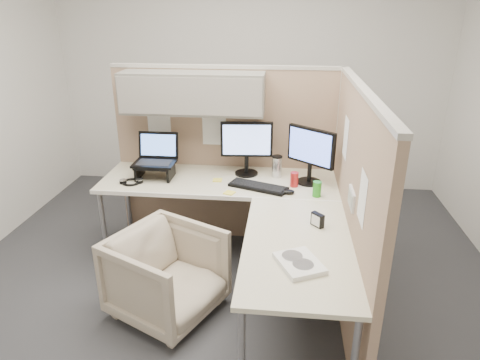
# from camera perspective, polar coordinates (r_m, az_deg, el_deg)

# --- Properties ---
(ground) EXTENTS (4.50, 4.50, 0.00)m
(ground) POSITION_cam_1_polar(r_m,az_deg,el_deg) (3.50, -2.14, -14.49)
(ground) COLOR #2E2E32
(ground) RESTS_ON ground
(partition_back) EXTENTS (2.00, 0.36, 1.63)m
(partition_back) POSITION_cam_1_polar(r_m,az_deg,el_deg) (3.79, -3.83, 6.96)
(partition_back) COLOR #A08169
(partition_back) RESTS_ON ground
(partition_right) EXTENTS (0.07, 2.03, 1.63)m
(partition_right) POSITION_cam_1_polar(r_m,az_deg,el_deg) (3.03, 14.56, -3.43)
(partition_right) COLOR #A08169
(partition_right) RESTS_ON ground
(desk) EXTENTS (2.00, 1.98, 0.73)m
(desk) POSITION_cam_1_polar(r_m,az_deg,el_deg) (3.24, 0.20, -3.51)
(desk) COLOR beige
(desk) RESTS_ON ground
(office_chair) EXTENTS (0.87, 0.88, 0.69)m
(office_chair) POSITION_cam_1_polar(r_m,az_deg,el_deg) (3.15, -9.73, -11.87)
(office_chair) COLOR #B7A591
(office_chair) RESTS_ON ground
(monitor_left) EXTENTS (0.44, 0.20, 0.47)m
(monitor_left) POSITION_cam_1_polar(r_m,az_deg,el_deg) (3.64, 0.89, 4.82)
(monitor_left) COLOR black
(monitor_left) RESTS_ON desk
(monitor_right) EXTENTS (0.36, 0.30, 0.47)m
(monitor_right) POSITION_cam_1_polar(r_m,az_deg,el_deg) (3.50, 9.40, 3.80)
(monitor_right) COLOR black
(monitor_right) RESTS_ON desk
(laptop_station) EXTENTS (0.35, 0.30, 0.36)m
(laptop_station) POSITION_cam_1_polar(r_m,az_deg,el_deg) (3.71, -11.19, 2.48)
(laptop_station) COLOR black
(laptop_station) RESTS_ON desk
(keyboard) EXTENTS (0.50, 0.31, 0.02)m
(keyboard) POSITION_cam_1_polar(r_m,az_deg,el_deg) (3.44, 2.45, -0.90)
(keyboard) COLOR black
(keyboard) RESTS_ON desk
(mouse) EXTENTS (0.10, 0.07, 0.03)m
(mouse) POSITION_cam_1_polar(r_m,az_deg,el_deg) (3.36, 6.46, -1.57)
(mouse) COLOR black
(mouse) RESTS_ON desk
(travel_mug) EXTENTS (0.09, 0.09, 0.19)m
(travel_mug) POSITION_cam_1_polar(r_m,az_deg,el_deg) (3.66, 4.94, 1.83)
(travel_mug) COLOR silver
(travel_mug) RESTS_ON desk
(soda_can_green) EXTENTS (0.07, 0.07, 0.12)m
(soda_can_green) POSITION_cam_1_polar(r_m,az_deg,el_deg) (3.33, 10.22, -1.20)
(soda_can_green) COLOR #268C1E
(soda_can_green) RESTS_ON desk
(soda_can_silver) EXTENTS (0.07, 0.07, 0.12)m
(soda_can_silver) POSITION_cam_1_polar(r_m,az_deg,el_deg) (3.49, 7.25, 0.08)
(soda_can_silver) COLOR #B21E1E
(soda_can_silver) RESTS_ON desk
(sticky_note_d) EXTENTS (0.08, 0.08, 0.01)m
(sticky_note_d) POSITION_cam_1_polar(r_m,az_deg,el_deg) (3.60, -3.03, -0.01)
(sticky_note_d) COLOR yellow
(sticky_note_d) RESTS_ON desk
(sticky_note_b) EXTENTS (0.10, 0.10, 0.01)m
(sticky_note_b) POSITION_cam_1_polar(r_m,az_deg,el_deg) (3.35, -1.42, -1.71)
(sticky_note_b) COLOR yellow
(sticky_note_b) RESTS_ON desk
(headphones) EXTENTS (0.19, 0.18, 0.03)m
(headphones) POSITION_cam_1_polar(r_m,az_deg,el_deg) (3.65, -14.29, -0.23)
(headphones) COLOR black
(headphones) RESTS_ON desk
(paper_stack) EXTENTS (0.31, 0.34, 0.03)m
(paper_stack) POSITION_cam_1_polar(r_m,az_deg,el_deg) (2.48, 7.90, -10.93)
(paper_stack) COLOR white
(paper_stack) RESTS_ON desk
(desk_clock) EXTENTS (0.09, 0.09, 0.09)m
(desk_clock) POSITION_cam_1_polar(r_m,az_deg,el_deg) (2.89, 10.28, -5.26)
(desk_clock) COLOR black
(desk_clock) RESTS_ON desk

